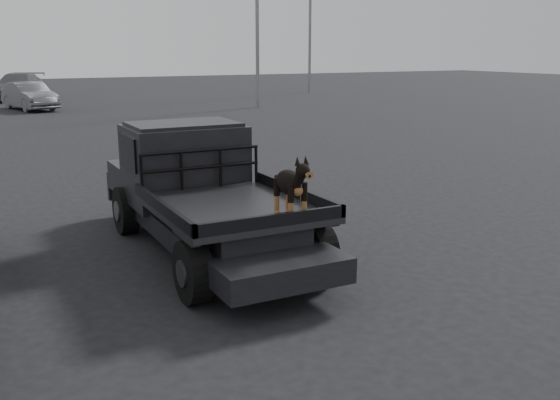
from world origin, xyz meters
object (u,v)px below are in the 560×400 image
distant_car_a (29,96)px  dog (290,187)px  flatbed_ute (208,221)px  distant_car_b (18,86)px

distant_car_a → dog: bearing=-103.6°
flatbed_ute → distant_car_b: distant_car_b is taller
flatbed_ute → distant_car_a: bearing=89.7°
distant_car_a → distant_car_b: 6.83m
flatbed_ute → distant_car_b: 31.24m
flatbed_ute → distant_car_a: 24.41m
flatbed_ute → dog: (0.39, -1.82, 0.83)m
dog → distant_car_a: dog is taller
dog → distant_car_b: bearing=90.3°
distant_car_a → distant_car_b: (0.11, 6.82, 0.10)m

